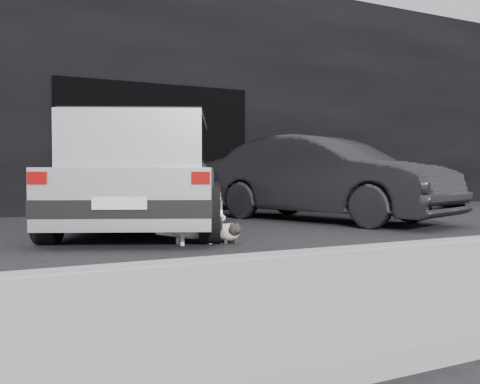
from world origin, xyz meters
name	(u,v)px	position (x,y,z in m)	size (l,w,h in m)	color
ground	(178,235)	(0.00, 0.00, 0.00)	(80.00, 80.00, 0.00)	black
building_facade	(129,101)	(1.00, 6.00, 2.50)	(34.00, 4.00, 5.00)	black
garage_opening	(156,148)	(1.00, 3.99, 1.30)	(4.00, 0.10, 2.60)	black
curb	(376,252)	(1.00, -2.60, 0.06)	(18.00, 0.25, 0.12)	gray
silver_hatchback	(146,170)	(-0.20, 0.71, 0.84)	(3.43, 4.58, 1.54)	silver
second_car	(325,179)	(2.91, 0.85, 0.70)	(1.49, 4.27, 1.41)	black
cat_siamese	(227,232)	(0.25, -0.94, 0.12)	(0.27, 0.77, 0.26)	beige
cat_white	(198,227)	(-0.10, -0.90, 0.19)	(0.85, 0.29, 0.39)	silver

